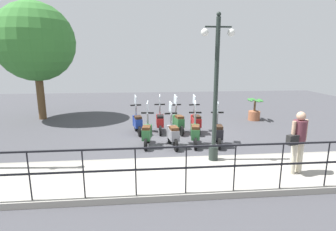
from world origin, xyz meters
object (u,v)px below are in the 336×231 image
object	(u,v)px
scooter_far_0	(196,122)
pedestrian_with_bag	(298,138)
potted_palm	(254,111)
scooter_far_1	(178,122)
scooter_far_3	(137,122)
scooter_near_3	(147,133)
scooter_far_2	(160,121)
tree_large	(35,42)
scooter_near_1	(195,132)
scooter_near_0	(218,132)
scooter_near_2	(173,133)
lamp_post_near	(215,99)

from	to	relation	value
scooter_far_0	pedestrian_with_bag	bearing A→B (deg)	-161.91
potted_palm	scooter_far_1	xyz separation A→B (m)	(-1.92, 4.04, 0.04)
scooter_far_3	scooter_far_1	bearing A→B (deg)	-104.07
scooter_near_3	scooter_far_2	bearing A→B (deg)	-11.28
tree_large	scooter_far_1	bearing A→B (deg)	-116.29
potted_palm	scooter_near_1	xyz separation A→B (m)	(-3.53, 3.66, 0.04)
scooter_near_0	scooter_near_2	xyz separation A→B (m)	(-0.00, 1.57, 0.00)
tree_large	scooter_near_1	world-z (taller)	tree_large
scooter_far_2	potted_palm	bearing A→B (deg)	-67.55
scooter_near_3	scooter_far_3	size ratio (longest dim) A/B	1.00
scooter_far_3	scooter_near_0	bearing A→B (deg)	-133.18
pedestrian_with_bag	scooter_near_2	distance (m)	3.94
pedestrian_with_bag	scooter_far_3	world-z (taller)	pedestrian_with_bag
tree_large	potted_palm	bearing A→B (deg)	-96.89
tree_large	scooter_far_2	bearing A→B (deg)	-118.03
potted_palm	scooter_far_2	bearing A→B (deg)	110.48
scooter_far_0	scooter_far_1	world-z (taller)	same
tree_large	scooter_near_2	xyz separation A→B (m)	(-4.86, -6.05, -3.25)
scooter_far_1	lamp_post_near	bearing A→B (deg)	177.34
pedestrian_with_bag	scooter_near_0	distance (m)	3.03
scooter_far_1	tree_large	bearing A→B (deg)	51.07
scooter_near_1	scooter_near_2	distance (m)	0.79
scooter_near_2	scooter_near_3	world-z (taller)	same
scooter_near_0	scooter_near_2	size ratio (longest dim) A/B	1.00
scooter_near_1	scooter_far_2	bearing A→B (deg)	41.43
scooter_far_0	scooter_far_3	xyz separation A→B (m)	(0.14, 2.36, 0.00)
lamp_post_near	pedestrian_with_bag	distance (m)	2.28
tree_large	scooter_near_1	distance (m)	8.96
scooter_far_1	scooter_near_0	bearing A→B (deg)	-157.66
scooter_near_0	scooter_near_3	bearing A→B (deg)	94.54
potted_palm	scooter_far_1	size ratio (longest dim) A/B	0.69
pedestrian_with_bag	scooter_far_3	distance (m)	6.05
pedestrian_with_bag	potted_palm	world-z (taller)	pedestrian_with_bag
pedestrian_with_bag	scooter_near_3	size ratio (longest dim) A/B	1.03
tree_large	scooter_near_3	distance (m)	7.71
scooter_near_3	scooter_far_2	distance (m)	1.75
scooter_near_3	potted_palm	bearing A→B (deg)	-49.72
tree_large	scooter_near_3	size ratio (longest dim) A/B	3.64
lamp_post_near	scooter_near_2	world-z (taller)	lamp_post_near
scooter_far_1	scooter_near_1	bearing A→B (deg)	-179.31
potted_palm	scooter_far_3	size ratio (longest dim) A/B	0.69
tree_large	scooter_far_0	xyz separation A→B (m)	(-3.24, -7.17, -3.25)
scooter_far_0	scooter_far_1	xyz separation A→B (m)	(0.06, 0.72, 0.00)
potted_palm	scooter_near_3	size ratio (longest dim) A/B	0.69
potted_palm	scooter_far_1	world-z (taller)	scooter_far_1
scooter_near_2	scooter_far_0	size ratio (longest dim) A/B	1.00
scooter_far_0	scooter_near_1	bearing A→B (deg)	164.42
pedestrian_with_bag	scooter_far_3	xyz separation A→B (m)	(4.44, 4.06, -0.60)
scooter_far_0	potted_palm	bearing A→B (deg)	-62.68
scooter_near_1	scooter_far_1	size ratio (longest dim) A/B	1.00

